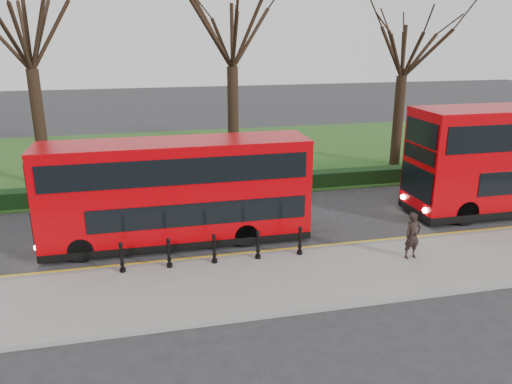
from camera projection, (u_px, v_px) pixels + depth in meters
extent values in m
plane|color=#28282B|center=(231.00, 249.00, 18.72)|extent=(120.00, 120.00, 0.00)
cube|color=gray|center=(248.00, 284.00, 15.91)|extent=(60.00, 4.00, 0.15)
cube|color=slate|center=(236.00, 258.00, 17.77)|extent=(60.00, 0.25, 0.16)
cube|color=#274E1A|center=(190.00, 156.00, 32.63)|extent=(60.00, 18.00, 0.06)
cube|color=black|center=(206.00, 187.00, 24.91)|extent=(60.00, 0.90, 0.80)
cube|color=yellow|center=(234.00, 256.00, 18.07)|extent=(60.00, 0.10, 0.01)
cube|color=yellow|center=(233.00, 254.00, 18.26)|extent=(60.00, 0.10, 0.01)
cylinder|color=black|center=(40.00, 130.00, 25.36)|extent=(0.60, 0.60, 6.05)
cylinder|color=black|center=(233.00, 123.00, 27.52)|extent=(0.60, 0.60, 6.02)
cylinder|color=black|center=(398.00, 122.00, 29.77)|extent=(0.60, 0.60, 5.36)
cylinder|color=black|center=(122.00, 258.00, 16.43)|extent=(0.15, 0.15, 1.00)
cylinder|color=black|center=(169.00, 253.00, 16.76)|extent=(0.15, 0.15, 1.00)
cylinder|color=black|center=(214.00, 249.00, 17.10)|extent=(0.15, 0.15, 1.00)
cylinder|color=black|center=(258.00, 245.00, 17.43)|extent=(0.15, 0.15, 1.00)
cylinder|color=black|center=(300.00, 241.00, 17.76)|extent=(0.15, 0.15, 1.00)
cube|color=#B20007|center=(177.00, 189.00, 18.69)|extent=(9.91, 2.25, 3.65)
cube|color=black|center=(179.00, 235.00, 19.26)|extent=(9.93, 2.27, 0.27)
cube|color=black|center=(200.00, 214.00, 17.99)|extent=(7.93, 0.04, 0.86)
cube|color=black|center=(178.00, 172.00, 17.35)|extent=(9.37, 0.04, 0.95)
cube|color=black|center=(34.00, 191.00, 17.53)|extent=(0.06, 1.98, 0.50)
cylinder|color=black|center=(81.00, 250.00, 17.53)|extent=(0.90, 0.27, 0.90)
cylinder|color=black|center=(86.00, 229.00, 19.37)|extent=(0.90, 0.27, 0.90)
cylinder|color=black|center=(246.00, 235.00, 18.81)|extent=(0.90, 0.27, 0.90)
cylinder|color=black|center=(236.00, 217.00, 20.65)|extent=(0.90, 0.27, 0.90)
cube|color=black|center=(419.00, 154.00, 20.90)|extent=(0.06, 2.35, 0.59)
cylinder|color=black|center=(466.00, 213.00, 20.90)|extent=(1.07, 0.32, 1.07)
cylinder|color=black|center=(434.00, 196.00, 23.09)|extent=(1.07, 0.32, 1.07)
imported|color=black|center=(413.00, 236.00, 17.38)|extent=(0.64, 0.45, 1.67)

